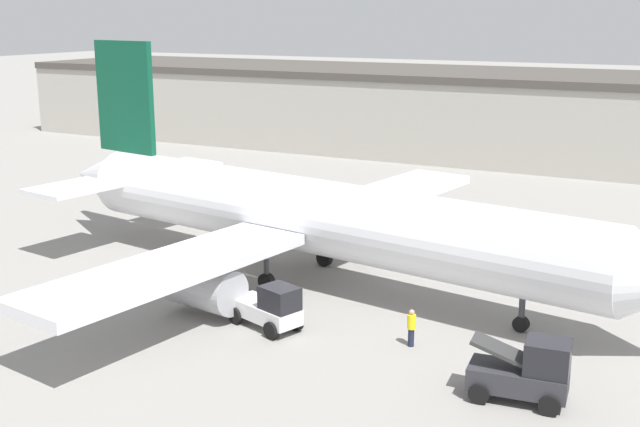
% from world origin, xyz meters
% --- Properties ---
extents(ground_plane, '(400.00, 400.00, 0.00)m').
position_xyz_m(ground_plane, '(0.00, 0.00, 0.00)').
color(ground_plane, gray).
extents(terminal_building, '(86.74, 17.96, 8.16)m').
position_xyz_m(terminal_building, '(-11.71, 42.88, 4.08)').
color(terminal_building, '#ADA89E').
rests_on(terminal_building, ground_plane).
extents(airplane, '(38.03, 32.71, 12.12)m').
position_xyz_m(airplane, '(-0.98, 0.16, 3.48)').
color(airplane, white).
rests_on(airplane, ground_plane).
extents(ground_crew_worker, '(0.36, 0.36, 1.64)m').
position_xyz_m(ground_crew_worker, '(7.16, -5.48, 0.87)').
color(ground_crew_worker, '#1E2338').
rests_on(ground_crew_worker, ground_plane).
extents(baggage_tug, '(3.80, 2.65, 2.14)m').
position_xyz_m(baggage_tug, '(0.89, -6.57, 1.00)').
color(baggage_tug, silver).
rests_on(baggage_tug, ground_plane).
extents(belt_loader_truck, '(3.66, 2.20, 2.43)m').
position_xyz_m(belt_loader_truck, '(12.61, -8.22, 1.14)').
color(belt_loader_truck, '#2D2D33').
rests_on(belt_loader_truck, ground_plane).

